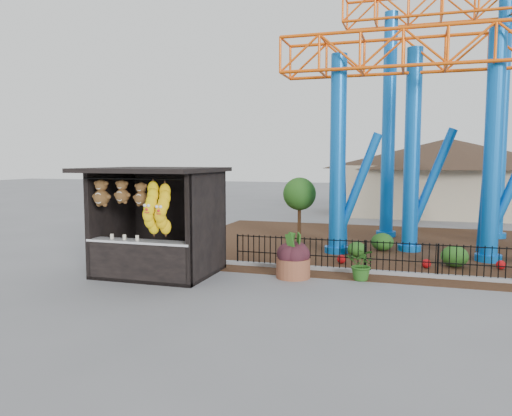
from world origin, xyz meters
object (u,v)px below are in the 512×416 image
(prize_booth, at_px, (155,224))
(terracotta_planter, at_px, (293,268))
(roller_coaster, at_px, (446,75))
(potted_plant, at_px, (362,264))

(prize_booth, relative_size, terracotta_planter, 3.63)
(prize_booth, xyz_separation_m, roller_coaster, (8.09, 7.31, 4.92))
(roller_coaster, xyz_separation_m, potted_plant, (-2.33, -6.08, -5.99))
(prize_booth, distance_m, roller_coaster, 11.97)
(prize_booth, height_order, roller_coaster, roller_coaster)
(terracotta_planter, height_order, potted_plant, potted_plant)
(terracotta_planter, xyz_separation_m, potted_plant, (1.91, 0.29, 0.17))
(terracotta_planter, bearing_deg, potted_plant, 8.50)
(potted_plant, bearing_deg, prize_booth, -158.09)
(roller_coaster, distance_m, potted_plant, 8.85)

